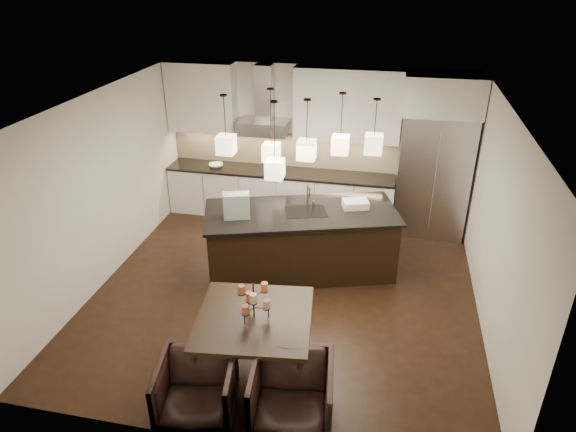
% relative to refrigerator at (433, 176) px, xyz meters
% --- Properties ---
extents(floor, '(5.50, 5.50, 0.02)m').
position_rel_refrigerator_xyz_m(floor, '(-2.10, -2.38, -1.08)').
color(floor, black).
rests_on(floor, ground).
extents(ceiling, '(5.50, 5.50, 0.02)m').
position_rel_refrigerator_xyz_m(ceiling, '(-2.10, -2.38, 1.73)').
color(ceiling, white).
rests_on(ceiling, wall_back).
extents(wall_back, '(5.50, 0.02, 2.80)m').
position_rel_refrigerator_xyz_m(wall_back, '(-2.10, 0.38, 0.32)').
color(wall_back, silver).
rests_on(wall_back, ground).
extents(wall_front, '(5.50, 0.02, 2.80)m').
position_rel_refrigerator_xyz_m(wall_front, '(-2.10, -5.14, 0.32)').
color(wall_front, silver).
rests_on(wall_front, ground).
extents(wall_left, '(0.02, 5.50, 2.80)m').
position_rel_refrigerator_xyz_m(wall_left, '(-4.86, -2.38, 0.32)').
color(wall_left, silver).
rests_on(wall_left, ground).
extents(wall_right, '(0.02, 5.50, 2.80)m').
position_rel_refrigerator_xyz_m(wall_right, '(0.66, -2.38, 0.32)').
color(wall_right, silver).
rests_on(wall_right, ground).
extents(refrigerator, '(1.20, 0.72, 2.15)m').
position_rel_refrigerator_xyz_m(refrigerator, '(0.00, 0.00, 0.00)').
color(refrigerator, '#B7B7BA').
rests_on(refrigerator, floor).
extents(fridge_panel, '(1.26, 0.72, 0.65)m').
position_rel_refrigerator_xyz_m(fridge_panel, '(0.00, 0.00, 1.40)').
color(fridge_panel, silver).
rests_on(fridge_panel, refrigerator).
extents(lower_cabinets, '(4.21, 0.62, 0.88)m').
position_rel_refrigerator_xyz_m(lower_cabinets, '(-2.73, 0.05, -0.64)').
color(lower_cabinets, silver).
rests_on(lower_cabinets, floor).
extents(countertop, '(4.21, 0.66, 0.04)m').
position_rel_refrigerator_xyz_m(countertop, '(-2.73, 0.05, -0.17)').
color(countertop, black).
rests_on(countertop, lower_cabinets).
extents(backsplash, '(4.21, 0.02, 0.63)m').
position_rel_refrigerator_xyz_m(backsplash, '(-2.73, 0.35, 0.16)').
color(backsplash, beige).
rests_on(backsplash, countertop).
extents(upper_cab_left, '(1.25, 0.35, 1.25)m').
position_rel_refrigerator_xyz_m(upper_cab_left, '(-4.20, 0.19, 1.10)').
color(upper_cab_left, silver).
rests_on(upper_cab_left, wall_back).
extents(upper_cab_right, '(1.85, 0.35, 1.25)m').
position_rel_refrigerator_xyz_m(upper_cab_right, '(-1.55, 0.19, 1.10)').
color(upper_cab_right, silver).
rests_on(upper_cab_right, wall_back).
extents(hood_canopy, '(0.90, 0.52, 0.24)m').
position_rel_refrigerator_xyz_m(hood_canopy, '(-3.03, 0.10, 0.65)').
color(hood_canopy, '#B7B7BA').
rests_on(hood_canopy, wall_back).
extents(hood_chimney, '(0.30, 0.28, 0.96)m').
position_rel_refrigerator_xyz_m(hood_chimney, '(-3.03, 0.21, 1.24)').
color(hood_chimney, '#B7B7BA').
rests_on(hood_chimney, hood_canopy).
extents(fruit_bowl, '(0.34, 0.34, 0.06)m').
position_rel_refrigerator_xyz_m(fruit_bowl, '(-3.94, 0.00, -0.12)').
color(fruit_bowl, silver).
rests_on(fruit_bowl, countertop).
extents(island_body, '(3.00, 1.91, 0.98)m').
position_rel_refrigerator_xyz_m(island_body, '(-1.99, -1.75, -0.58)').
color(island_body, black).
rests_on(island_body, floor).
extents(island_top, '(3.11, 2.02, 0.04)m').
position_rel_refrigerator_xyz_m(island_top, '(-1.99, -1.75, -0.07)').
color(island_top, black).
rests_on(island_top, island_body).
extents(faucet, '(0.19, 0.29, 0.42)m').
position_rel_refrigerator_xyz_m(faucet, '(-1.92, -1.61, 0.17)').
color(faucet, silver).
rests_on(faucet, island_top).
extents(tote_bag, '(0.42, 0.31, 0.38)m').
position_rel_refrigerator_xyz_m(tote_bag, '(-2.87, -2.14, 0.14)').
color(tote_bag, '#235A3F').
rests_on(tote_bag, island_top).
extents(food_container, '(0.44, 0.37, 0.11)m').
position_rel_refrigerator_xyz_m(food_container, '(-1.20, -1.44, 0.01)').
color(food_container, silver).
rests_on(food_container, island_top).
extents(dining_table, '(1.44, 1.44, 0.78)m').
position_rel_refrigerator_xyz_m(dining_table, '(-2.11, -4.03, -0.69)').
color(dining_table, black).
rests_on(dining_table, floor).
extents(candelabra, '(0.41, 0.41, 0.46)m').
position_rel_refrigerator_xyz_m(candelabra, '(-2.11, -4.03, -0.07)').
color(candelabra, black).
rests_on(candelabra, dining_table).
extents(candle_a, '(0.09, 0.09, 0.10)m').
position_rel_refrigerator_xyz_m(candle_a, '(-1.96, -4.01, -0.11)').
color(candle_a, '#DDB58D').
rests_on(candle_a, candelabra).
extents(candle_b, '(0.09, 0.09, 0.10)m').
position_rel_refrigerator_xyz_m(candle_b, '(-2.19, -3.92, -0.11)').
color(candle_b, '#E16F46').
rests_on(candle_b, candelabra).
extents(candle_c, '(0.09, 0.09, 0.10)m').
position_rel_refrigerator_xyz_m(candle_c, '(-2.16, -4.16, -0.11)').
color(candle_c, '#AF533A').
rests_on(candle_c, candelabra).
extents(candle_d, '(0.09, 0.09, 0.10)m').
position_rel_refrigerator_xyz_m(candle_d, '(-2.01, -3.93, 0.05)').
color(candle_d, '#E16F46').
rests_on(candle_d, candelabra).
extents(candle_e, '(0.09, 0.09, 0.10)m').
position_rel_refrigerator_xyz_m(candle_e, '(-2.24, -4.03, 0.05)').
color(candle_e, '#AF533A').
rests_on(candle_e, candelabra).
extents(candle_f, '(0.09, 0.09, 0.10)m').
position_rel_refrigerator_xyz_m(candle_f, '(-2.07, -4.16, 0.05)').
color(candle_f, '#DDB58D').
rests_on(candle_f, candelabra).
extents(armchair_left, '(0.91, 0.93, 0.74)m').
position_rel_refrigerator_xyz_m(armchair_left, '(-2.52, -4.86, -0.71)').
color(armchair_left, black).
rests_on(armchair_left, floor).
extents(armchair_right, '(0.92, 0.95, 0.78)m').
position_rel_refrigerator_xyz_m(armchair_right, '(-1.53, -4.74, -0.68)').
color(armchair_right, black).
rests_on(armchair_right, floor).
extents(pendant_a, '(0.24, 0.24, 0.26)m').
position_rel_refrigerator_xyz_m(pendant_a, '(-3.02, -2.02, 1.02)').
color(pendant_a, '#FFF3CD').
rests_on(pendant_a, ceiling).
extents(pendant_b, '(0.24, 0.24, 0.26)m').
position_rel_refrigerator_xyz_m(pendant_b, '(-2.49, -1.53, 0.78)').
color(pendant_b, '#FFF3CD').
rests_on(pendant_b, ceiling).
extents(pendant_c, '(0.24, 0.24, 0.26)m').
position_rel_refrigerator_xyz_m(pendant_c, '(-1.88, -2.03, 1.03)').
color(pendant_c, '#FFF3CD').
rests_on(pendant_c, ceiling).
extents(pendant_d, '(0.24, 0.24, 0.26)m').
position_rel_refrigerator_xyz_m(pendant_d, '(-1.46, -1.58, 0.98)').
color(pendant_d, '#FFF3CD').
rests_on(pendant_d, ceiling).
extents(pendant_e, '(0.24, 0.24, 0.26)m').
position_rel_refrigerator_xyz_m(pendant_e, '(-0.99, -1.81, 1.10)').
color(pendant_e, '#FFF3CD').
rests_on(pendant_e, ceiling).
extents(pendant_f, '(0.24, 0.24, 0.26)m').
position_rel_refrigerator_xyz_m(pendant_f, '(-2.28, -2.21, 0.79)').
color(pendant_f, '#FFF3CD').
rests_on(pendant_f, ceiling).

